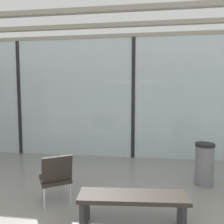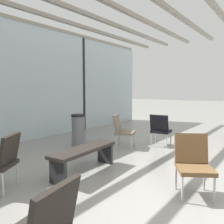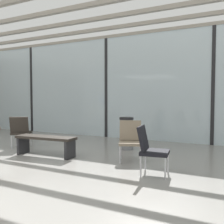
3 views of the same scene
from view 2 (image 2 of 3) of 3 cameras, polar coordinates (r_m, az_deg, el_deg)
ground_plane at (r=3.40m, az=17.81°, el=-21.37°), size 60.00×60.00×0.00m
window_mullion_2 at (r=8.86m, az=-7.20°, el=6.84°), size 0.10×0.12×3.45m
lounge_chair_0 at (r=3.61m, az=19.51°, el=-11.36°), size 0.70×0.69×0.87m
lounge_chair_1 at (r=6.28m, az=11.96°, el=-3.99°), size 0.59×0.55×0.87m
lounge_chair_3 at (r=3.86m, az=-25.74°, el=-10.48°), size 0.69×0.70×0.87m
lounge_chair_4 at (r=6.06m, az=2.44°, el=-4.23°), size 0.64×0.67×0.87m
waiting_bench at (r=4.29m, az=-6.86°, el=-10.19°), size 1.53×0.51×0.47m
trash_bin at (r=6.33m, az=-8.41°, el=-4.42°), size 0.38×0.38×0.86m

